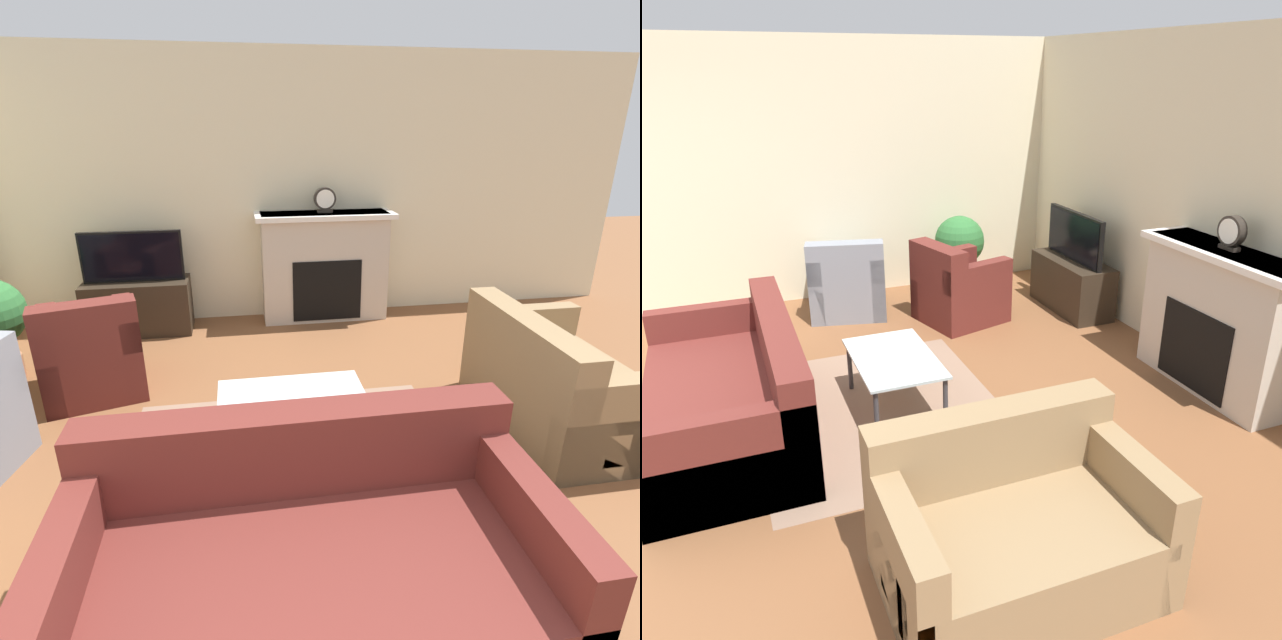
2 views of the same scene
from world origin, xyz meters
TOP-DOWN VIEW (x-y plane):
  - wall_back at (0.00, 4.92)m, footprint 8.20×0.06m
  - wall_left at (-2.63, 2.45)m, footprint 0.06×7.89m
  - area_rug at (0.07, 2.16)m, footprint 2.12×1.78m
  - fireplace at (0.70, 4.70)m, footprint 1.44×0.43m
  - tv_stand at (-1.23, 4.60)m, footprint 1.02×0.43m
  - tv at (-1.23, 4.59)m, footprint 0.96×0.06m
  - couch_sectional at (0.01, 1.15)m, footprint 1.94×1.00m
  - couch_loveseat at (1.93, 2.37)m, footprint 0.88×1.32m
  - armchair_by_window at (-2.01, 2.39)m, footprint 0.94×0.91m
  - armchair_accent at (-1.38, 3.37)m, footprint 0.88×0.91m
  - coffee_table at (0.07, 2.29)m, footprint 0.92×0.58m
  - potted_plant at (-2.20, 3.71)m, footprint 0.56×0.56m
  - mantel_clock at (0.70, 4.71)m, footprint 0.22×0.07m

SIDE VIEW (x-z plane):
  - area_rug at x=0.07m, z-range 0.00..0.00m
  - tv_stand at x=-1.23m, z-range 0.00..0.54m
  - couch_sectional at x=0.01m, z-range -0.13..0.69m
  - couch_loveseat at x=1.93m, z-range -0.12..0.70m
  - armchair_by_window at x=-2.01m, z-range -0.11..0.71m
  - armchair_accent at x=-1.38m, z-range -0.10..0.72m
  - coffee_table at x=0.07m, z-range 0.17..0.59m
  - potted_plant at x=-2.20m, z-range 0.10..0.97m
  - fireplace at x=0.70m, z-range 0.03..1.18m
  - tv at x=-1.23m, z-range 0.54..1.04m
  - mantel_clock at x=0.70m, z-range 1.15..1.41m
  - wall_back at x=0.00m, z-range 0.00..2.70m
  - wall_left at x=-2.63m, z-range 0.00..2.70m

